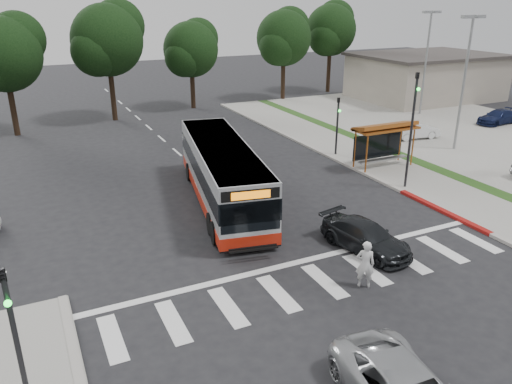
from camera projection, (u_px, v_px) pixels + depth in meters
ground at (266, 230)px, 23.32m from camera, size 140.00×140.00×0.00m
sidewalk_east at (356, 154)px, 34.44m from camera, size 4.00×40.00×0.12m
curb_east at (332, 158)px, 33.63m from camera, size 0.30×40.00×0.15m
curb_east_red at (443, 211)px, 25.22m from camera, size 0.32×6.00×0.15m
parking_lot at (462, 129)px, 40.94m from camera, size 18.00×36.00×0.10m
commercial_building at (425, 78)px, 53.06m from camera, size 14.00×10.00×4.40m
building_roof_cap at (428, 55)px, 52.21m from camera, size 14.60×10.60×0.30m
crosswalk_ladder at (324, 281)px, 19.11m from camera, size 18.00×2.60×0.01m
bus_shelter at (384, 132)px, 31.10m from camera, size 4.20×1.60×2.86m
traffic_signal_sw at (13, 326)px, 12.27m from camera, size 0.18×0.37×4.20m
traffic_signal_ne_tall at (412, 122)px, 27.02m from camera, size 0.18×0.37×6.50m
traffic_signal_ne_short at (338, 120)px, 33.41m from camera, size 0.18×0.37×4.00m
lot_light_front at (466, 65)px, 33.45m from camera, size 1.90×0.35×9.01m
lot_light_mid at (427, 49)px, 44.26m from camera, size 1.90×0.35×9.01m
tree_ne_a at (284, 37)px, 51.05m from camera, size 6.16×5.74×9.30m
tree_ne_b at (331, 29)px, 55.35m from camera, size 6.16×5.74×10.02m
tree_north_a at (108, 39)px, 41.96m from camera, size 6.60×6.15×10.17m
tree_north_b at (191, 48)px, 47.30m from camera, size 5.72×5.33×8.43m
tree_north_c at (4, 53)px, 37.29m from camera, size 6.16×5.74×9.30m
transit_bus at (222, 174)px, 25.91m from camera, size 4.89×12.45×3.14m
pedestrian at (365, 264)px, 18.43m from camera, size 0.82×0.75×1.88m
dark_sedan at (366, 237)px, 21.26m from camera, size 2.61×4.58×1.25m
parked_car_1 at (415, 130)px, 37.96m from camera, size 3.90×1.80×1.24m
parked_car_3 at (498, 117)px, 42.38m from camera, size 4.19×1.98×1.18m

